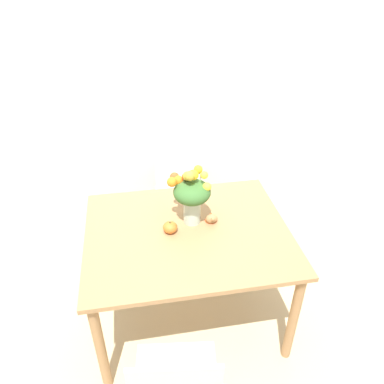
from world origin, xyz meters
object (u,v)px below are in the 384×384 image
Objects in this scene: dining_chair_near_window at (180,192)px; turkey_figurine at (211,217)px; pumpkin at (170,227)px; flower_vase at (191,194)px.

turkey_figurine is at bearing -83.86° from dining_chair_near_window.
dining_chair_near_window is at bearing 96.03° from turkey_figurine.
pumpkin reaches higher than turkey_figurine.
dining_chair_near_window is at bearing 78.06° from pumpkin.
dining_chair_near_window is (0.19, 0.90, -0.34)m from pumpkin.
flower_vase is 3.75× the size of turkey_figurine.
dining_chair_near_window is (-0.09, 0.84, -0.33)m from turkey_figurine.
pumpkin is at bearing -167.55° from turkey_figurine.
dining_chair_near_window is at bearing 87.25° from flower_vase.
flower_vase is 0.25m from pumpkin.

